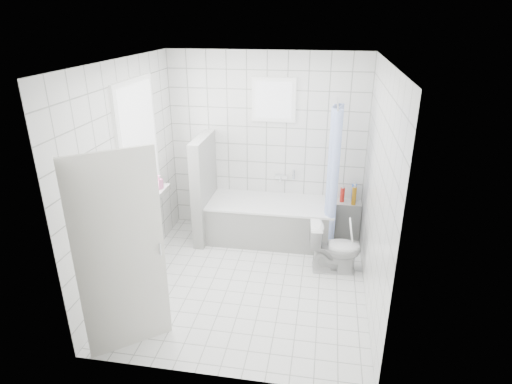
# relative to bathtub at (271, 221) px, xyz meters

# --- Properties ---
(ground) EXTENTS (3.00, 3.00, 0.00)m
(ground) POSITION_rel_bathtub_xyz_m (-0.13, -1.12, -0.29)
(ground) COLOR white
(ground) RESTS_ON ground
(ceiling) EXTENTS (3.00, 3.00, 0.00)m
(ceiling) POSITION_rel_bathtub_xyz_m (-0.13, -1.12, 2.31)
(ceiling) COLOR white
(ceiling) RESTS_ON ground
(wall_back) EXTENTS (2.80, 0.02, 2.60)m
(wall_back) POSITION_rel_bathtub_xyz_m (-0.13, 0.38, 1.01)
(wall_back) COLOR white
(wall_back) RESTS_ON ground
(wall_front) EXTENTS (2.80, 0.02, 2.60)m
(wall_front) POSITION_rel_bathtub_xyz_m (-0.13, -2.62, 1.01)
(wall_front) COLOR white
(wall_front) RESTS_ON ground
(wall_left) EXTENTS (0.02, 3.00, 2.60)m
(wall_left) POSITION_rel_bathtub_xyz_m (-1.53, -1.12, 1.01)
(wall_left) COLOR white
(wall_left) RESTS_ON ground
(wall_right) EXTENTS (0.02, 3.00, 2.60)m
(wall_right) POSITION_rel_bathtub_xyz_m (1.27, -1.12, 1.01)
(wall_right) COLOR white
(wall_right) RESTS_ON ground
(window_left) EXTENTS (0.01, 0.90, 1.40)m
(window_left) POSITION_rel_bathtub_xyz_m (-1.48, -0.82, 1.31)
(window_left) COLOR white
(window_left) RESTS_ON wall_left
(window_back) EXTENTS (0.50, 0.01, 0.50)m
(window_back) POSITION_rel_bathtub_xyz_m (-0.03, 0.33, 1.66)
(window_back) COLOR white
(window_back) RESTS_ON wall_back
(window_sill) EXTENTS (0.18, 1.02, 0.08)m
(window_sill) POSITION_rel_bathtub_xyz_m (-1.44, -0.82, 0.57)
(window_sill) COLOR white
(window_sill) RESTS_ON wall_left
(door) EXTENTS (0.65, 0.53, 2.00)m
(door) POSITION_rel_bathtub_xyz_m (-1.06, -2.35, 0.71)
(door) COLOR silver
(door) RESTS_ON ground
(bathtub) EXTENTS (1.77, 0.77, 0.58)m
(bathtub) POSITION_rel_bathtub_xyz_m (0.00, 0.00, 0.00)
(bathtub) COLOR white
(bathtub) RESTS_ON ground
(partition_wall) EXTENTS (0.15, 0.85, 1.50)m
(partition_wall) POSITION_rel_bathtub_xyz_m (-0.95, -0.05, 0.46)
(partition_wall) COLOR white
(partition_wall) RESTS_ON ground
(tiled_ledge) EXTENTS (0.40, 0.24, 0.55)m
(tiled_ledge) POSITION_rel_bathtub_xyz_m (1.07, 0.25, -0.02)
(tiled_ledge) COLOR white
(tiled_ledge) RESTS_ON ground
(toilet) EXTENTS (0.66, 0.41, 0.65)m
(toilet) POSITION_rel_bathtub_xyz_m (0.90, -0.69, 0.03)
(toilet) COLOR white
(toilet) RESTS_ON ground
(curtain_rod) EXTENTS (0.02, 0.80, 0.02)m
(curtain_rod) POSITION_rel_bathtub_xyz_m (0.82, -0.02, 1.71)
(curtain_rod) COLOR silver
(curtain_rod) RESTS_ON wall_back
(shower_curtain) EXTENTS (0.14, 0.48, 1.78)m
(shower_curtain) POSITION_rel_bathtub_xyz_m (0.82, -0.16, 0.81)
(shower_curtain) COLOR #4666CE
(shower_curtain) RESTS_ON curtain_rod
(tub_faucet) EXTENTS (0.18, 0.06, 0.06)m
(tub_faucet) POSITION_rel_bathtub_xyz_m (0.10, 0.33, 0.56)
(tub_faucet) COLOR silver
(tub_faucet) RESTS_ON wall_back
(sill_bottles) EXTENTS (0.17, 0.48, 0.29)m
(sill_bottles) POSITION_rel_bathtub_xyz_m (-1.43, -0.74, 0.72)
(sill_bottles) COLOR #D3699A
(sill_bottles) RESTS_ON window_sill
(ledge_bottles) EXTENTS (0.22, 0.17, 0.26)m
(ledge_bottles) POSITION_rel_bathtub_xyz_m (1.10, 0.24, 0.38)
(ledge_bottles) COLOR orange
(ledge_bottles) RESTS_ON tiled_ledge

